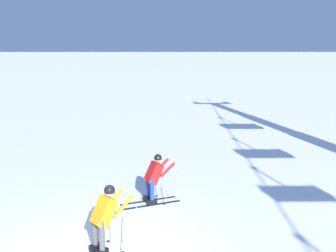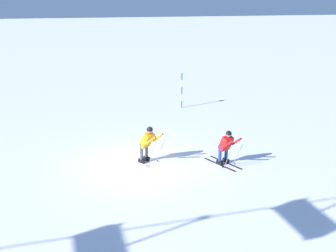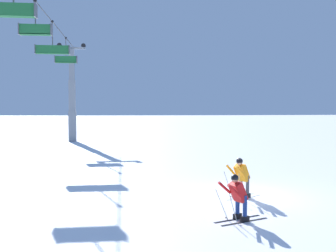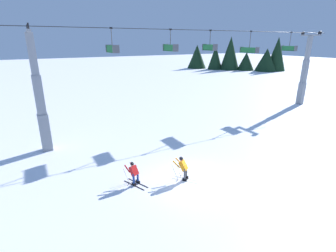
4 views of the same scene
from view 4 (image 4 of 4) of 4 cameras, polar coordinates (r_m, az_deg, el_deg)
The scene contains 12 objects.
ground_plane at distance 16.75m, azimuth 4.89°, elevation -11.68°, with size 260.00×260.00×0.00m, color white.
skier_carving_main at distance 16.22m, azimuth 3.41°, elevation -9.08°, with size 1.45×1.65×1.69m.
lift_tower_near at distance 21.83m, azimuth -26.82°, elevation 4.84°, with size 0.77×2.67×9.57m.
lift_tower_far at distance 39.58m, azimuth 28.28°, elevation 10.06°, with size 0.72×2.72×9.57m.
haul_cable at distance 27.22m, azimuth 9.76°, elevation 20.45°, with size 0.05×0.05×38.36m, color black.
chairlift_seat_nearest at distance 22.35m, azimuth -12.58°, elevation 16.58°, with size 0.61×1.94×1.99m.
chairlift_seat_second at distance 24.55m, azimuth 0.40°, elevation 17.20°, with size 0.61×1.97×1.97m.
chairlift_seat_middle at distance 27.09m, azimuth 9.24°, elevation 17.08°, with size 0.61×1.80×1.99m.
chairlift_seat_fourth at distance 30.83m, azimuth 17.71°, elevation 16.00°, with size 0.61×2.37×2.34m.
chairlift_seat_farthest at distance 36.04m, azimuth 25.52°, elevation 15.54°, with size 0.61×1.90×2.25m.
skier_distant_uphill at distance 15.90m, azimuth -7.69°, elevation -10.18°, with size 1.13×1.77×1.56m.
tree_line_ridge at distance 81.73m, azimuth 15.70°, elevation 14.85°, with size 21.72×23.06×9.64m.
Camera 4 is at (-8.23, -11.90, 8.44)m, focal length 27.10 mm.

